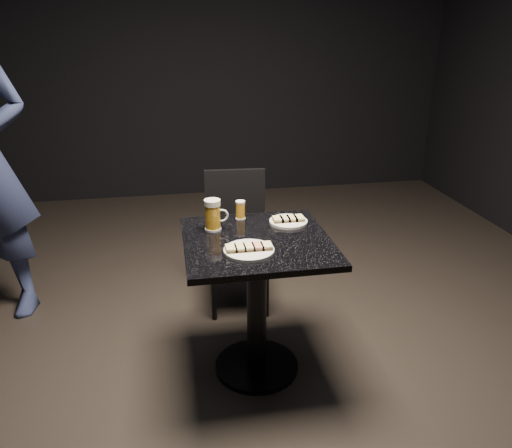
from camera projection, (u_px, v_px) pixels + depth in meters
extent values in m
plane|color=black|center=(257.00, 367.00, 2.66)|extent=(6.00, 6.00, 0.00)
plane|color=black|center=(201.00, 45.00, 4.83)|extent=(5.00, 0.00, 5.00)
cylinder|color=silver|center=(249.00, 250.00, 2.25)|extent=(0.23, 0.23, 0.01)
cylinder|color=white|center=(288.00, 222.00, 2.57)|extent=(0.20, 0.20, 0.01)
cylinder|color=black|center=(257.00, 365.00, 2.66)|extent=(0.44, 0.44, 0.03)
cylinder|color=black|center=(257.00, 307.00, 2.52)|extent=(0.10, 0.10, 0.69)
cube|color=black|center=(257.00, 242.00, 2.39)|extent=(0.70, 0.70, 0.03)
cylinder|color=silver|center=(213.00, 229.00, 2.49)|extent=(0.08, 0.08, 0.01)
cylinder|color=gold|center=(213.00, 217.00, 2.46)|extent=(0.08, 0.08, 0.12)
cylinder|color=silver|center=(212.00, 203.00, 2.43)|extent=(0.08, 0.08, 0.03)
torus|color=white|center=(222.00, 215.00, 2.46)|extent=(0.07, 0.01, 0.07)
cylinder|color=silver|center=(241.00, 218.00, 2.63)|extent=(0.05, 0.05, 0.01)
cylinder|color=gold|center=(240.00, 210.00, 2.61)|extent=(0.05, 0.05, 0.08)
cylinder|color=white|center=(240.00, 202.00, 2.59)|extent=(0.05, 0.05, 0.01)
cube|color=black|center=(238.00, 241.00, 3.09)|extent=(0.41, 0.41, 0.04)
cylinder|color=black|center=(214.00, 289.00, 3.02)|extent=(0.03, 0.03, 0.43)
cylinder|color=black|center=(267.00, 286.00, 3.05)|extent=(0.03, 0.03, 0.43)
cylinder|color=black|center=(212.00, 265.00, 3.31)|extent=(0.03, 0.03, 0.43)
cylinder|color=black|center=(260.00, 262.00, 3.35)|extent=(0.03, 0.03, 0.43)
cube|color=black|center=(235.00, 198.00, 3.17)|extent=(0.38, 0.05, 0.38)
cube|color=#4C3521|center=(231.00, 249.00, 2.23)|extent=(0.05, 0.07, 0.01)
cube|color=#D1D184|center=(231.00, 247.00, 2.23)|extent=(0.05, 0.07, 0.01)
cube|color=#4C3521|center=(240.00, 249.00, 2.24)|extent=(0.05, 0.07, 0.01)
cube|color=#D1D184|center=(240.00, 247.00, 2.23)|extent=(0.05, 0.07, 0.01)
cube|color=#4C3521|center=(249.00, 248.00, 2.24)|extent=(0.05, 0.07, 0.01)
cube|color=beige|center=(249.00, 246.00, 2.24)|extent=(0.05, 0.07, 0.01)
cube|color=#4C3521|center=(258.00, 247.00, 2.25)|extent=(0.05, 0.07, 0.01)
cube|color=tan|center=(258.00, 245.00, 2.25)|extent=(0.05, 0.07, 0.01)
cube|color=#4C3521|center=(266.00, 247.00, 2.26)|extent=(0.05, 0.07, 0.01)
cube|color=beige|center=(266.00, 245.00, 2.25)|extent=(0.05, 0.07, 0.01)
cube|color=#4C3521|center=(278.00, 220.00, 2.56)|extent=(0.05, 0.07, 0.01)
cube|color=beige|center=(278.00, 218.00, 2.55)|extent=(0.05, 0.07, 0.01)
cube|color=#4C3521|center=(285.00, 220.00, 2.56)|extent=(0.05, 0.07, 0.01)
cube|color=beige|center=(285.00, 218.00, 2.56)|extent=(0.05, 0.07, 0.01)
cube|color=#4C3521|center=(292.00, 219.00, 2.57)|extent=(0.05, 0.07, 0.01)
cube|color=beige|center=(292.00, 218.00, 2.57)|extent=(0.05, 0.07, 0.01)
cube|color=#4C3521|center=(299.00, 219.00, 2.58)|extent=(0.05, 0.07, 0.01)
cube|color=#D1D184|center=(299.00, 217.00, 2.57)|extent=(0.05, 0.07, 0.01)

